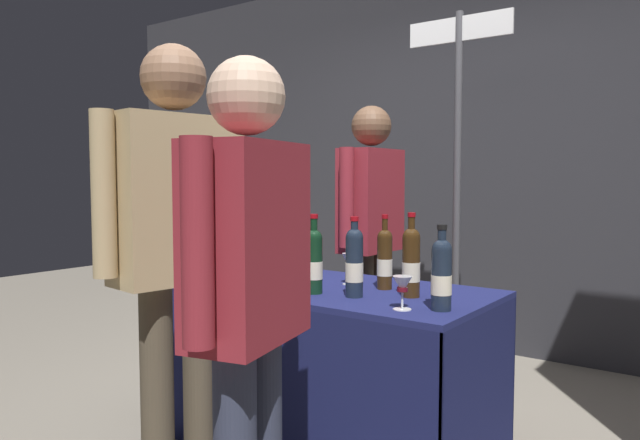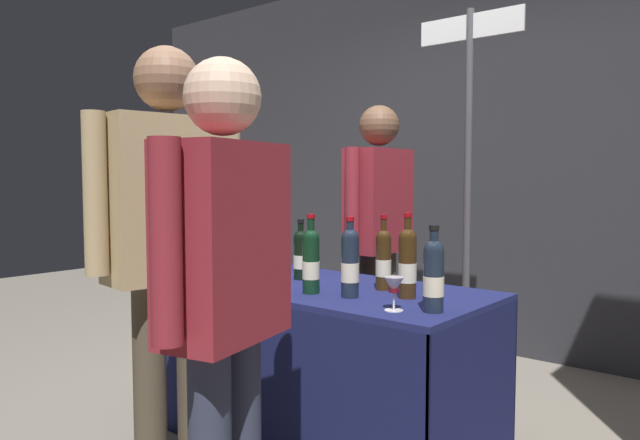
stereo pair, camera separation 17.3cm
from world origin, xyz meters
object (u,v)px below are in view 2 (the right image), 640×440
Objects in this scene: tasting_table at (320,334)px; wine_glass_mid at (394,287)px; vendor_presenter at (378,222)px; featured_wine_bottle at (383,259)px; booth_signpost at (468,158)px; wine_glass_near_vendor at (258,252)px; wine_glass_near_taster at (350,262)px; flower_vase at (253,249)px; taster_foreground_right at (225,287)px; display_bottle_0 at (311,260)px.

tasting_table is 12.39× the size of wine_glass_mid.
tasting_table is at bearing 12.16° from vendor_presenter.
featured_wine_bottle is 1.17m from booth_signpost.
wine_glass_near_vendor is at bearing 159.02° from wine_glass_mid.
booth_signpost is (0.33, 0.43, 0.37)m from vendor_presenter.
wine_glass_near_vendor reaches higher than tasting_table.
vendor_presenter reaches higher than tasting_table.
vendor_presenter is (-0.27, 0.63, 0.14)m from wine_glass_near_taster.
featured_wine_bottle reaches higher than wine_glass_near_taster.
booth_signpost reaches higher than wine_glass_near_vendor.
flower_vase is at bearing -26.54° from vendor_presenter.
flower_vase is 0.19× the size of booth_signpost.
tasting_table is 13.28× the size of wine_glass_near_vendor.
flower_vase is (-1.05, 0.29, 0.03)m from wine_glass_mid.
featured_wine_bottle is at bearing -83.47° from booth_signpost.
tasting_table is 0.95× the size of vendor_presenter.
taster_foreground_right is at bearing -96.44° from wine_glass_mid.
display_bottle_0 reaches higher than wine_glass_near_vendor.
wine_glass_mid is 1.53m from booth_signpost.
featured_wine_bottle is 0.15× the size of booth_signpost.
featured_wine_bottle is 0.42m from wine_glass_mid.
wine_glass_near_vendor is at bearing 29.13° from taster_foreground_right.
tasting_table is at bearing 156.56° from wine_glass_mid.
taster_foreground_right is (0.47, -0.99, 0.41)m from tasting_table.
booth_signpost is (0.17, 1.15, 0.84)m from tasting_table.
wine_glass_near_taster is at bearing 178.67° from featured_wine_bottle.
wine_glass_near_vendor is (-0.91, 0.13, -0.05)m from featured_wine_bottle.
flower_vase is at bearing 29.74° from taster_foreground_right.
booth_signpost is at bearing -5.16° from taster_foreground_right.
featured_wine_bottle is 0.78m from flower_vase.
wine_glass_near_taster is (-0.19, 0.00, -0.03)m from featured_wine_bottle.
flower_vase is at bearing -120.96° from booth_signpost.
featured_wine_bottle is 0.19m from wine_glass_near_taster.
wine_glass_mid is (0.46, -0.06, -0.05)m from display_bottle_0.
flower_vase reaches higher than featured_wine_bottle.
taster_foreground_right reaches higher than wine_glass_near_taster.
display_bottle_0 is 0.27m from wine_glass_near_taster.
wine_glass_mid is at bearing -23.44° from tasting_table.
booth_signpost is at bearing 96.53° from featured_wine_bottle.
wine_glass_near_taster is at bearing 143.94° from wine_glass_mid.
taster_foreground_right reaches higher than flower_vase.
taster_foreground_right is (0.96, -1.03, 0.06)m from flower_vase.
taster_foreground_right reaches higher than wine_glass_near_vendor.
wine_glass_mid is 0.76m from taster_foreground_right.
display_bottle_0 is at bearing -28.47° from wine_glass_near_vendor.
featured_wine_bottle is 2.81× the size of wine_glass_near_vendor.
wine_glass_mid is at bearing -7.62° from display_bottle_0.
display_bottle_0 is at bearing 172.38° from wine_glass_mid.
wine_glass_near_vendor is at bearing 170.48° from wine_glass_near_taster.
booth_signpost is (0.07, 1.33, 0.46)m from display_bottle_0.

